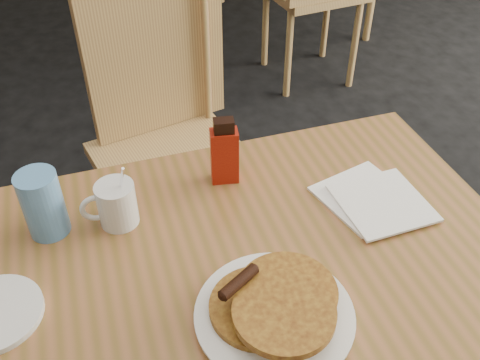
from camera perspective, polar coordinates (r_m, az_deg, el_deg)
The scene contains 7 objects.
main_table at distance 1.06m, azimuth -0.29°, elevation -10.47°, with size 1.18×0.82×0.75m.
chair_main_far at distance 1.71m, azimuth -7.86°, elevation 6.70°, with size 0.54×0.55×1.00m.
pancake_plate at distance 0.93m, azimuth 3.74°, elevation -13.67°, with size 0.27×0.27×0.08m.
coffee_mug at distance 1.10m, azimuth -13.14°, elevation -2.47°, with size 0.11×0.08×0.15m.
syrup_bottle at distance 1.16m, azimuth -1.68°, elevation 2.90°, with size 0.06×0.05×0.16m.
napkin_stack at distance 1.18m, azimuth 14.08°, elevation -2.07°, with size 0.23×0.24×0.01m.
blue_tumbler at distance 1.10m, azimuth -20.28°, elevation -2.42°, with size 0.08×0.08×0.14m, color #548CC6.
Camera 1 is at (-0.22, -0.72, 1.52)m, focal length 40.00 mm.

